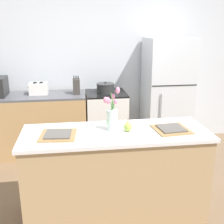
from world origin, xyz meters
name	(u,v)px	position (x,y,z in m)	size (l,w,h in m)	color
ground_plane	(115,212)	(0.00, 0.00, 0.00)	(10.00, 10.00, 0.00)	brown
back_wall	(96,61)	(0.00, 2.00, 1.35)	(5.20, 0.08, 2.70)	silver
kitchen_island	(115,173)	(0.00, 0.00, 0.45)	(1.80, 0.66, 0.90)	tan
back_counter	(29,125)	(-1.06, 1.60, 0.46)	(1.68, 0.60, 0.92)	tan
stove_range	(106,121)	(0.10, 1.60, 0.46)	(0.60, 0.61, 0.92)	silver
refrigerator	(166,94)	(1.05, 1.60, 0.86)	(0.68, 0.67, 1.71)	silver
flower_vase	(112,116)	(-0.03, 0.05, 1.05)	(0.16, 0.11, 0.42)	silver
pear_figurine	(128,126)	(0.12, -0.01, 0.95)	(0.08, 0.08, 0.13)	#9EBC47
plate_setting_left	(58,135)	(-0.54, -0.03, 0.91)	(0.36, 0.36, 0.02)	olive
plate_setting_right	(171,129)	(0.54, -0.03, 0.91)	(0.36, 0.36, 0.02)	olive
toaster	(39,89)	(-0.89, 1.63, 1.00)	(0.28, 0.18, 0.17)	silver
cooking_pot	(105,88)	(0.09, 1.61, 0.99)	(0.27, 0.27, 0.16)	#2D2D2D
knife_block	(76,86)	(-0.34, 1.57, 1.03)	(0.10, 0.14, 0.27)	#3D3833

